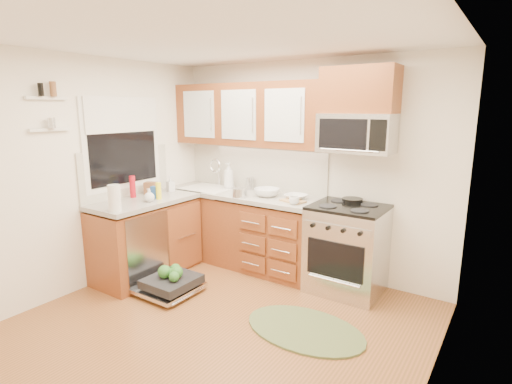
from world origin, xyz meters
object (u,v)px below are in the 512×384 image
Objects in this scene: stock_pot at (240,193)px; rug at (305,329)px; microwave at (357,133)px; sink at (208,197)px; upper_cabinets at (247,115)px; skillet at (352,200)px; paper_towel_roll at (114,198)px; cutting_board at (293,201)px; dishwasher at (169,284)px; bowl_a at (296,197)px; cup at (294,201)px; bowl_b at (267,192)px; range at (347,249)px.

rug is at bearing -31.06° from stock_pot.
microwave reaches higher than sink.
upper_cabinets reaches higher than skillet.
cutting_board is at bearing 46.50° from paper_towel_roll.
cutting_board reaches higher than sink.
dishwasher is 2.18m from skillet.
stock_pot reaches higher than bowl_a.
dishwasher is at bearing -136.06° from cup.
cup reaches higher than rug.
bowl_a reaches higher than dishwasher.
bowl_b is (-0.99, -0.18, 0.00)m from skillet.
sink is at bearing 163.18° from stock_pot.
cup is (0.07, -0.10, 0.03)m from cutting_board.
sink is 0.89× the size of dishwasher.
cutting_board is 0.98× the size of paper_towel_roll.
bowl_a is 2.20× the size of cup.
bowl_a is at bearing 175.87° from range.
cup is (-0.55, -0.30, -0.73)m from microwave.
bowl_b reaches higher than skillet.
paper_towel_roll is 1.12× the size of bowl_a.
skillet is at bearing 12.41° from bowl_a.
paper_towel_roll is (-1.94, -0.47, 1.05)m from rug.
sink is (-0.52, -0.16, -1.07)m from upper_cabinets.
cup reaches higher than cutting_board.
cup is (0.85, -0.32, -0.91)m from upper_cabinets.
upper_cabinets is 18.40× the size of cup.
microwave is 3.42× the size of skillet.
paper_towel_roll is at bearing -108.22° from upper_cabinets.
cup is (0.99, 0.95, 0.87)m from dishwasher.
stock_pot is at bearing -68.98° from upper_cabinets.
cutting_board is 0.89× the size of bowl_b.
microwave reaches higher than skillet.
upper_cabinets reaches higher than bowl_a.
microwave is 1.26m from bowl_b.
stock_pot is (0.14, -0.35, -0.90)m from upper_cabinets.
paper_towel_roll is (-0.52, -1.59, -0.81)m from upper_cabinets.
sink is 1.38m from dishwasher.
bowl_b is at bearing 65.44° from dishwasher.
rug is (1.94, -0.97, -0.79)m from sink.
skillet is 1.01m from bowl_b.
dishwasher is (0.39, -1.12, -0.70)m from sink.
microwave is at bearing 39.07° from dishwasher.
bowl_a is (0.75, -0.10, -0.92)m from upper_cabinets.
bowl_b is (-0.40, 0.08, 0.04)m from cutting_board.
stock_pot is 1.60× the size of cup.
range is at bearing 9.40° from stock_pot.
cutting_board is (-0.59, -0.26, -0.04)m from skillet.
dishwasher is 2.33× the size of bowl_b.
microwave reaches higher than dishwasher.
skillet is at bearing 41.08° from dishwasher.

